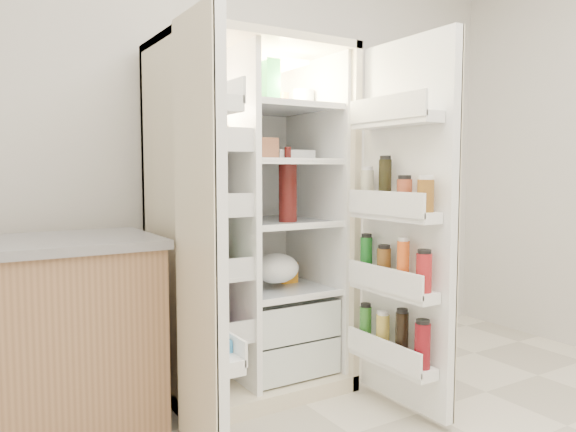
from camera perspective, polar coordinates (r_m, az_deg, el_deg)
wall_back at (r=3.26m, az=-5.38°, el=8.20°), size 4.00×0.02×2.70m
refrigerator at (r=2.93m, az=-4.19°, el=-3.28°), size 0.92×0.70×1.80m
freezer_door at (r=2.15m, az=-9.07°, el=-2.28°), size 0.15×0.40×1.72m
fridge_door at (r=2.62m, az=12.04°, el=-1.65°), size 0.17×0.58×1.72m
kitchen_counter at (r=2.58m, az=-27.03°, el=-11.92°), size 1.19×0.64×0.87m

